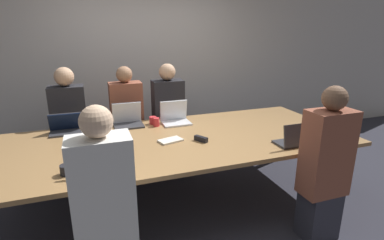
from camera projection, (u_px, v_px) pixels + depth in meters
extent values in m
plane|color=#2D2D38|center=(180.00, 202.00, 3.34)|extent=(24.00, 24.00, 0.00)
cube|color=#BCB7B2|center=(144.00, 60.00, 4.53)|extent=(12.00, 0.06, 2.80)
cube|color=#9E7547|center=(180.00, 140.00, 3.12)|extent=(3.58, 1.52, 0.04)
cylinder|color=#4C4C51|center=(338.00, 173.00, 3.23)|extent=(0.08, 0.08, 0.72)
cylinder|color=#4C4C51|center=(22.00, 173.00, 3.24)|extent=(0.08, 0.08, 0.72)
cylinder|color=#4C4C51|center=(275.00, 138.00, 4.27)|extent=(0.08, 0.08, 0.72)
cube|color=#333338|center=(293.00, 143.00, 2.96)|extent=(0.35, 0.21, 0.02)
cube|color=#333338|center=(300.00, 135.00, 2.84)|extent=(0.36, 0.05, 0.21)
cube|color=black|center=(300.00, 135.00, 2.85)|extent=(0.35, 0.05, 0.21)
cube|color=#2D2D38|center=(318.00, 214.00, 2.74)|extent=(0.32, 0.24, 0.45)
cube|color=brown|center=(327.00, 153.00, 2.56)|extent=(0.40, 0.24, 0.76)
sphere|color=brown|center=(335.00, 98.00, 2.42)|extent=(0.21, 0.21, 0.21)
cylinder|color=green|center=(312.00, 128.00, 3.10)|extent=(0.07, 0.07, 0.21)
cylinder|color=green|center=(314.00, 116.00, 3.07)|extent=(0.03, 0.03, 0.05)
cube|color=#333338|center=(67.00, 133.00, 3.24)|extent=(0.35, 0.21, 0.02)
cube|color=#333338|center=(66.00, 121.00, 3.28)|extent=(0.36, 0.09, 0.20)
cube|color=#0F1933|center=(66.00, 122.00, 3.27)|extent=(0.35, 0.09, 0.20)
cube|color=#2D2D38|center=(75.00, 163.00, 3.77)|extent=(0.32, 0.24, 0.45)
cube|color=#232328|center=(69.00, 117.00, 3.59)|extent=(0.40, 0.24, 0.76)
sphere|color=tan|center=(64.00, 77.00, 3.45)|extent=(0.22, 0.22, 0.22)
cube|color=#333338|center=(129.00, 126.00, 3.48)|extent=(0.33, 0.24, 0.02)
cube|color=#333338|center=(127.00, 112.00, 3.54)|extent=(0.34, 0.05, 0.25)
cube|color=silver|center=(127.00, 113.00, 3.53)|extent=(0.33, 0.05, 0.24)
cube|color=#2D2D38|center=(130.00, 155.00, 4.00)|extent=(0.32, 0.24, 0.45)
cube|color=brown|center=(127.00, 112.00, 3.82)|extent=(0.40, 0.24, 0.76)
sphere|color=#9E7051|center=(124.00, 74.00, 3.68)|extent=(0.20, 0.20, 0.20)
cylinder|color=red|center=(153.00, 120.00, 3.57)|extent=(0.09, 0.09, 0.09)
cube|color=silver|center=(176.00, 123.00, 3.57)|extent=(0.33, 0.24, 0.02)
cube|color=silver|center=(174.00, 110.00, 3.64)|extent=(0.33, 0.04, 0.25)
cube|color=silver|center=(174.00, 111.00, 3.63)|extent=(0.33, 0.04, 0.24)
cube|color=#2D2D38|center=(169.00, 151.00, 4.16)|extent=(0.32, 0.24, 0.45)
cube|color=#232328|center=(168.00, 109.00, 3.98)|extent=(0.40, 0.24, 0.76)
sphere|color=tan|center=(167.00, 72.00, 3.84)|extent=(0.21, 0.21, 0.21)
cylinder|color=red|center=(156.00, 122.00, 3.48)|extent=(0.07, 0.07, 0.10)
cube|color=silver|center=(104.00, 168.00, 2.42)|extent=(0.35, 0.24, 0.02)
cube|color=silver|center=(103.00, 158.00, 2.31)|extent=(0.36, 0.10, 0.23)
cube|color=#0F1933|center=(103.00, 158.00, 2.32)|extent=(0.35, 0.10, 0.23)
cube|color=silver|center=(103.00, 192.00, 1.96)|extent=(0.40, 0.24, 0.76)
sphere|color=beige|center=(96.00, 122.00, 1.81)|extent=(0.21, 0.21, 0.21)
cylinder|color=#232328|center=(66.00, 170.00, 2.33)|extent=(0.10, 0.10, 0.08)
cube|color=black|center=(201.00, 139.00, 3.02)|extent=(0.11, 0.15, 0.05)
cube|color=silver|center=(170.00, 140.00, 3.02)|extent=(0.26, 0.20, 0.02)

